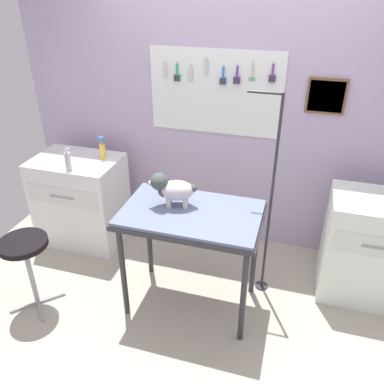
# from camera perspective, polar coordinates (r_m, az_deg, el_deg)

# --- Properties ---
(ground) EXTENTS (4.40, 4.00, 0.04)m
(ground) POSITION_cam_1_polar(r_m,az_deg,el_deg) (3.26, -0.26, -18.71)
(ground) COLOR #B2AC96
(rear_wall_panel) EXTENTS (4.00, 0.11, 2.30)m
(rear_wall_panel) POSITION_cam_1_polar(r_m,az_deg,el_deg) (3.64, 5.57, 9.25)
(rear_wall_panel) COLOR #B7A5C7
(rear_wall_panel) RESTS_ON ground
(grooming_table) EXTENTS (1.04, 0.64, 0.89)m
(grooming_table) POSITION_cam_1_polar(r_m,az_deg,el_deg) (2.90, -0.15, -4.32)
(grooming_table) COLOR #2D2D33
(grooming_table) RESTS_ON ground
(grooming_arm) EXTENTS (0.30, 0.11, 1.70)m
(grooming_arm) POSITION_cam_1_polar(r_m,az_deg,el_deg) (3.11, 11.12, -2.39)
(grooming_arm) COLOR #2D2D33
(grooming_arm) RESTS_ON ground
(dog) EXTENTS (0.35, 0.22, 0.26)m
(dog) POSITION_cam_1_polar(r_m,az_deg,el_deg) (2.86, -2.99, 0.47)
(dog) COLOR silver
(dog) RESTS_ON grooming_table
(counter_left) EXTENTS (0.80, 0.58, 0.88)m
(counter_left) POSITION_cam_1_polar(r_m,az_deg,el_deg) (4.00, -15.75, -1.16)
(counter_left) COLOR white
(counter_left) RESTS_ON ground
(cabinet_right) EXTENTS (0.68, 0.54, 0.90)m
(cabinet_right) POSITION_cam_1_polar(r_m,az_deg,el_deg) (3.51, 24.11, -7.40)
(cabinet_right) COLOR white
(cabinet_right) RESTS_ON ground
(stool) EXTENTS (0.37, 0.37, 0.64)m
(stool) POSITION_cam_1_polar(r_m,az_deg,el_deg) (3.29, -23.06, -8.10)
(stool) COLOR #9E9EA3
(stool) RESTS_ON ground
(detangler_spray) EXTENTS (0.05, 0.05, 0.20)m
(detangler_spray) POSITION_cam_1_polar(r_m,az_deg,el_deg) (3.59, -17.56, 4.36)
(detangler_spray) COLOR #BCB7B8
(detangler_spray) RESTS_ON counter_left
(shampoo_bottle) EXTENTS (0.06, 0.06, 0.21)m
(shampoo_bottle) POSITION_cam_1_polar(r_m,az_deg,el_deg) (3.72, -12.87, 6.05)
(shampoo_bottle) COLOR gold
(shampoo_bottle) RESTS_ON counter_left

